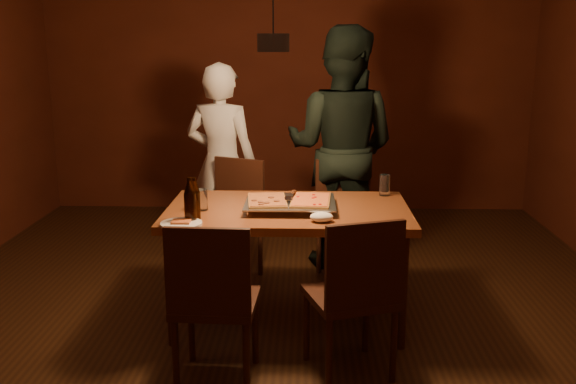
{
  "coord_description": "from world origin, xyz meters",
  "views": [
    {
      "loc": [
        0.2,
        -3.68,
        1.77
      ],
      "look_at": [
        0.08,
        0.17,
        0.85
      ],
      "focal_mm": 40.0,
      "sensor_mm": 36.0,
      "label": 1
    }
  ],
  "objects_px": {
    "dining_table": "(288,219)",
    "diner_white": "(222,164)",
    "pizza_tray": "(290,205)",
    "chair_near_right": "(356,284)",
    "plate_slice": "(181,224)",
    "chair_far_left": "(233,208)",
    "chair_near_left": "(213,290)",
    "beer_bottle_a": "(190,200)",
    "beer_bottle_b": "(195,198)",
    "pendant_lamp": "(273,41)",
    "chair_far_right": "(345,209)",
    "diner_dark": "(341,149)"
  },
  "relations": [
    {
      "from": "dining_table",
      "to": "diner_white",
      "type": "xyz_separation_m",
      "value": [
        -0.56,
        1.14,
        0.12
      ]
    },
    {
      "from": "dining_table",
      "to": "pizza_tray",
      "type": "bearing_deg",
      "value": -61.32
    },
    {
      "from": "chair_near_right",
      "to": "plate_slice",
      "type": "xyz_separation_m",
      "value": [
        -0.96,
        0.32,
        0.22
      ]
    },
    {
      "from": "chair_far_left",
      "to": "chair_near_left",
      "type": "relative_size",
      "value": 1.15
    },
    {
      "from": "chair_near_left",
      "to": "diner_white",
      "type": "distance_m",
      "value": 2.0
    },
    {
      "from": "chair_near_right",
      "to": "beer_bottle_a",
      "type": "bearing_deg",
      "value": 138.59
    },
    {
      "from": "chair_near_left",
      "to": "beer_bottle_a",
      "type": "xyz_separation_m",
      "value": [
        -0.19,
        0.49,
        0.34
      ]
    },
    {
      "from": "chair_far_left",
      "to": "beer_bottle_b",
      "type": "bearing_deg",
      "value": 109.61
    },
    {
      "from": "beer_bottle_b",
      "to": "pendant_lamp",
      "type": "relative_size",
      "value": 0.22
    },
    {
      "from": "plate_slice",
      "to": "pendant_lamp",
      "type": "relative_size",
      "value": 0.21
    },
    {
      "from": "dining_table",
      "to": "beer_bottle_b",
      "type": "height_order",
      "value": "beer_bottle_b"
    },
    {
      "from": "dining_table",
      "to": "chair_far_right",
      "type": "height_order",
      "value": "chair_far_right"
    },
    {
      "from": "chair_far_left",
      "to": "chair_near_left",
      "type": "bearing_deg",
      "value": 117.55
    },
    {
      "from": "plate_slice",
      "to": "diner_white",
      "type": "height_order",
      "value": "diner_white"
    },
    {
      "from": "chair_near_left",
      "to": "pizza_tray",
      "type": "height_order",
      "value": "chair_near_left"
    },
    {
      "from": "pizza_tray",
      "to": "chair_near_left",
      "type": "bearing_deg",
      "value": -119.37
    },
    {
      "from": "chair_far_left",
      "to": "pendant_lamp",
      "type": "bearing_deg",
      "value": 135.29
    },
    {
      "from": "dining_table",
      "to": "pendant_lamp",
      "type": "bearing_deg",
      "value": -114.86
    },
    {
      "from": "beer_bottle_a",
      "to": "pendant_lamp",
      "type": "height_order",
      "value": "pendant_lamp"
    },
    {
      "from": "chair_near_right",
      "to": "beer_bottle_a",
      "type": "xyz_separation_m",
      "value": [
        -0.92,
        0.39,
        0.34
      ]
    },
    {
      "from": "chair_far_right",
      "to": "beer_bottle_b",
      "type": "xyz_separation_m",
      "value": [
        -0.94,
        -1.06,
        0.34
      ]
    },
    {
      "from": "pizza_tray",
      "to": "plate_slice",
      "type": "xyz_separation_m",
      "value": [
        -0.6,
        -0.38,
        -0.01
      ]
    },
    {
      "from": "chair_near_left",
      "to": "diner_white",
      "type": "bearing_deg",
      "value": 98.54
    },
    {
      "from": "chair_near_right",
      "to": "pizza_tray",
      "type": "distance_m",
      "value": 0.82
    },
    {
      "from": "chair_near_right",
      "to": "diner_white",
      "type": "height_order",
      "value": "diner_white"
    },
    {
      "from": "dining_table",
      "to": "chair_far_left",
      "type": "height_order",
      "value": "chair_far_left"
    },
    {
      "from": "beer_bottle_b",
      "to": "plate_slice",
      "type": "distance_m",
      "value": 0.18
    },
    {
      "from": "dining_table",
      "to": "beer_bottle_b",
      "type": "distance_m",
      "value": 0.63
    },
    {
      "from": "plate_slice",
      "to": "diner_white",
      "type": "bearing_deg",
      "value": 89.07
    },
    {
      "from": "chair_far_left",
      "to": "chair_far_right",
      "type": "bearing_deg",
      "value": -155.53
    },
    {
      "from": "chair_far_left",
      "to": "plate_slice",
      "type": "xyz_separation_m",
      "value": [
        -0.15,
        -1.2,
        0.22
      ]
    },
    {
      "from": "beer_bottle_a",
      "to": "dining_table",
      "type": "bearing_deg",
      "value": 31.81
    },
    {
      "from": "pizza_tray",
      "to": "diner_white",
      "type": "bearing_deg",
      "value": 111.66
    },
    {
      "from": "chair_near_left",
      "to": "diner_dark",
      "type": "bearing_deg",
      "value": 71.63
    },
    {
      "from": "chair_near_left",
      "to": "pizza_tray",
      "type": "relative_size",
      "value": 0.88
    },
    {
      "from": "plate_slice",
      "to": "beer_bottle_b",
      "type": "bearing_deg",
      "value": 67.4
    },
    {
      "from": "chair_far_left",
      "to": "plate_slice",
      "type": "height_order",
      "value": "chair_far_left"
    },
    {
      "from": "chair_near_left",
      "to": "plate_slice",
      "type": "height_order",
      "value": "chair_near_left"
    },
    {
      "from": "dining_table",
      "to": "diner_white",
      "type": "relative_size",
      "value": 0.94
    },
    {
      "from": "chair_near_right",
      "to": "diner_dark",
      "type": "bearing_deg",
      "value": 71.07
    },
    {
      "from": "diner_white",
      "to": "chair_far_right",
      "type": "bearing_deg",
      "value": 174.55
    },
    {
      "from": "chair_far_left",
      "to": "beer_bottle_b",
      "type": "relative_size",
      "value": 2.25
    },
    {
      "from": "chair_far_right",
      "to": "diner_dark",
      "type": "height_order",
      "value": "diner_dark"
    },
    {
      "from": "beer_bottle_b",
      "to": "chair_near_left",
      "type": "bearing_deg",
      "value": -72.44
    },
    {
      "from": "chair_near_left",
      "to": "plate_slice",
      "type": "distance_m",
      "value": 0.53
    },
    {
      "from": "dining_table",
      "to": "chair_far_right",
      "type": "distance_m",
      "value": 0.9
    },
    {
      "from": "plate_slice",
      "to": "chair_far_right",
      "type": "bearing_deg",
      "value": 50.35
    },
    {
      "from": "dining_table",
      "to": "chair_near_right",
      "type": "relative_size",
      "value": 2.82
    },
    {
      "from": "chair_far_right",
      "to": "beer_bottle_a",
      "type": "relative_size",
      "value": 1.85
    },
    {
      "from": "pizza_tray",
      "to": "beer_bottle_b",
      "type": "height_order",
      "value": "beer_bottle_b"
    }
  ]
}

